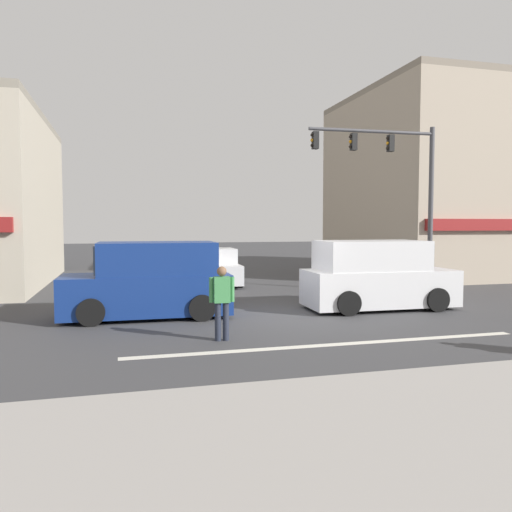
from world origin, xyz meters
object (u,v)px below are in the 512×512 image
object	(u,v)px
van_crossing_center	(150,282)
pedestrian_far_side	(222,299)
traffic_light_mast	(399,178)
sedan_parked_curbside	(216,268)
van_approaching_near	(377,276)

from	to	relation	value
van_crossing_center	pedestrian_far_side	size ratio (longest dim) A/B	2.77
traffic_light_mast	sedan_parked_curbside	world-z (taller)	traffic_light_mast
van_approaching_near	van_crossing_center	world-z (taller)	same
traffic_light_mast	sedan_parked_curbside	size ratio (longest dim) A/B	1.49
van_crossing_center	van_approaching_near	bearing A→B (deg)	-3.08
sedan_parked_curbside	van_approaching_near	size ratio (longest dim) A/B	0.90
sedan_parked_curbside	van_crossing_center	world-z (taller)	van_crossing_center
van_approaching_near	van_crossing_center	bearing A→B (deg)	176.92
van_crossing_center	traffic_light_mast	bearing A→B (deg)	13.69
van_approaching_near	van_crossing_center	distance (m)	6.84
van_approaching_near	pedestrian_far_side	distance (m)	6.17
van_approaching_near	pedestrian_far_side	size ratio (longest dim) A/B	2.78
van_approaching_near	pedestrian_far_side	bearing A→B (deg)	-151.59
sedan_parked_curbside	van_crossing_center	xyz separation A→B (m)	(-3.18, -7.15, 0.29)
van_crossing_center	pedestrian_far_side	distance (m)	3.59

